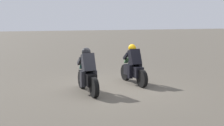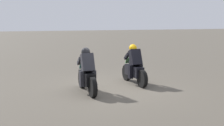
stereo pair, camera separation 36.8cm
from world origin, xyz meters
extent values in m
plane|color=#50493F|center=(0.00, 0.00, 0.00)|extent=(120.00, 120.00, 0.00)
cylinder|color=black|center=(1.00, -0.96, 0.32)|extent=(0.64, 0.15, 0.64)
cylinder|color=black|center=(-0.40, -0.97, 0.32)|extent=(0.64, 0.15, 0.64)
cube|color=black|center=(0.30, -0.97, 0.50)|extent=(1.10, 0.33, 0.40)
ellipsoid|color=black|center=(0.40, -0.97, 0.80)|extent=(0.48, 0.31, 0.24)
cube|color=red|center=(-0.21, -0.97, 0.52)|extent=(0.06, 0.16, 0.08)
cylinder|color=#A5A5AD|center=(-0.05, -1.13, 0.37)|extent=(0.42, 0.10, 0.10)
cube|color=black|center=(0.20, -0.97, 1.02)|extent=(0.49, 0.41, 0.66)
sphere|color=#E4A10D|center=(0.42, -0.96, 1.36)|extent=(0.30, 0.30, 0.30)
cube|color=#4F8854|center=(0.80, -0.96, 0.84)|extent=(0.16, 0.26, 0.23)
cube|color=black|center=(0.18, -0.77, 0.50)|extent=(0.18, 0.14, 0.52)
cube|color=black|center=(0.18, -1.17, 0.50)|extent=(0.18, 0.14, 0.52)
cube|color=black|center=(0.58, -0.78, 1.04)|extent=(0.39, 0.10, 0.31)
cube|color=black|center=(0.58, -1.14, 1.04)|extent=(0.39, 0.10, 0.31)
cylinder|color=black|center=(0.30, 1.08, 0.32)|extent=(0.64, 0.15, 0.64)
cylinder|color=black|center=(-1.10, 1.09, 0.32)|extent=(0.64, 0.15, 0.64)
cube|color=black|center=(-0.40, 1.08, 0.50)|extent=(1.10, 0.33, 0.40)
ellipsoid|color=black|center=(-0.30, 1.08, 0.80)|extent=(0.48, 0.30, 0.24)
cube|color=red|center=(-0.91, 1.09, 0.52)|extent=(0.06, 0.16, 0.08)
cylinder|color=#A5A5AD|center=(-0.75, 0.93, 0.37)|extent=(0.42, 0.10, 0.10)
cube|color=#27272D|center=(-0.50, 1.08, 1.02)|extent=(0.49, 0.40, 0.66)
sphere|color=black|center=(-0.28, 1.08, 1.36)|extent=(0.30, 0.30, 0.30)
cube|color=#3A7065|center=(0.10, 1.08, 0.84)|extent=(0.16, 0.26, 0.23)
cube|color=#27272D|center=(-0.52, 1.28, 0.50)|extent=(0.18, 0.14, 0.52)
cube|color=#27272D|center=(-0.52, 0.88, 0.50)|extent=(0.18, 0.14, 0.52)
cube|color=#27272D|center=(-0.12, 1.26, 1.04)|extent=(0.39, 0.10, 0.31)
cube|color=#27272D|center=(-0.12, 0.90, 1.04)|extent=(0.39, 0.10, 0.31)
camera|label=1|loc=(-9.62, 3.95, 2.40)|focal=46.98mm
camera|label=2|loc=(-9.75, 3.60, 2.40)|focal=46.98mm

